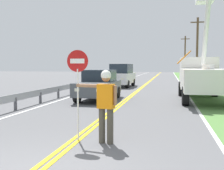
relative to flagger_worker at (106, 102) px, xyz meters
The scene contains 12 objects.
centerline_yellow_left 17.76m from the flagger_worker, 92.96° to the left, with size 0.11×110.00×0.01m, color yellow.
centerline_yellow_right 17.75m from the flagger_worker, 92.38° to the left, with size 0.11×110.00×0.01m, color yellow.
edge_line_right 17.95m from the flagger_worker, 81.09° to the left, with size 0.12×110.00×0.01m, color silver.
edge_line_left 18.28m from the flagger_worker, 104.04° to the left, with size 0.12×110.00×0.01m, color silver.
flagger_worker is the anchor object (origin of this frame).
stop_sign_paddle 1.02m from the flagger_worker, behind, with size 0.56×0.04×2.33m.
utility_bucket_truck 10.06m from the flagger_worker, 70.58° to the left, with size 2.67×6.82×6.14m.
oncoming_sedan_nearest 8.38m from the flagger_worker, 106.21° to the left, with size 1.92×4.11×1.70m.
oncoming_suv_second 17.90m from the flagger_worker, 98.83° to the left, with size 2.06×4.67×2.10m.
utility_pole_mid 30.15m from the flagger_worker, 80.33° to the left, with size 1.80×0.28×8.12m.
utility_pole_far 50.92m from the flagger_worker, 84.68° to the left, with size 1.80×0.28×8.08m.
guardrail_left_shoulder 13.02m from the flagger_worker, 112.73° to the left, with size 0.10×32.00×0.71m.
Camera 1 is at (2.35, -3.98, 1.93)m, focal length 42.32 mm.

